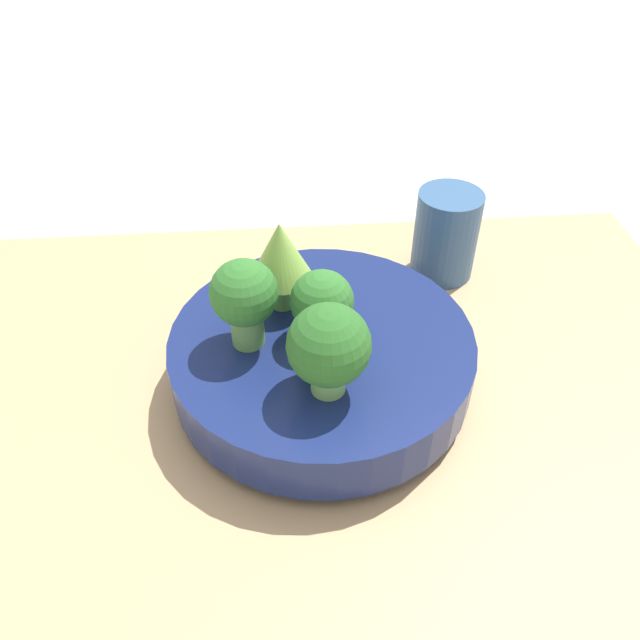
{
  "coord_description": "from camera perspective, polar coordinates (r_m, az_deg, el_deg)",
  "views": [
    {
      "loc": [
        0.04,
        0.38,
        0.48
      ],
      "look_at": [
        0.0,
        -0.03,
        0.12
      ],
      "focal_mm": 35.0,
      "sensor_mm": 36.0,
      "label": 1
    }
  ],
  "objects": [
    {
      "name": "cup",
      "position": [
        0.73,
        11.41,
        7.65
      ],
      "size": [
        0.07,
        0.07,
        0.1
      ],
      "color": "#33567F",
      "rests_on": "table"
    },
    {
      "name": "romanesco_piece_near",
      "position": [
        0.56,
        -3.63,
        6.02
      ],
      "size": [
        0.06,
        0.06,
        0.09
      ],
      "color": "#609347",
      "rests_on": "bowl"
    },
    {
      "name": "broccoli_floret_center",
      "position": [
        0.54,
        0.0,
        1.59
      ],
      "size": [
        0.06,
        0.06,
        0.07
      ],
      "color": "#6BA34C",
      "rests_on": "bowl"
    },
    {
      "name": "ground_plane",
      "position": [
        0.62,
        0.41,
        -10.72
      ],
      "size": [
        6.0,
        6.0,
        0.0
      ],
      "primitive_type": "plane",
      "color": "beige"
    },
    {
      "name": "table",
      "position": [
        0.6,
        0.42,
        -9.53
      ],
      "size": [
        0.84,
        0.63,
        0.04
      ],
      "color": "tan",
      "rests_on": "ground_plane"
    },
    {
      "name": "broccoli_floret_right",
      "position": [
        0.53,
        -6.93,
        2.07
      ],
      "size": [
        0.06,
        0.06,
        0.09
      ],
      "color": "#609347",
      "rests_on": "bowl"
    },
    {
      "name": "bowl",
      "position": [
        0.58,
        0.0,
        -3.41
      ],
      "size": [
        0.28,
        0.28,
        0.06
      ],
      "color": "navy",
      "rests_on": "table"
    },
    {
      "name": "broccoli_floret_back",
      "position": [
        0.49,
        0.94,
        -2.5
      ],
      "size": [
        0.07,
        0.07,
        0.08
      ],
      "color": "#7AB256",
      "rests_on": "bowl"
    }
  ]
}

